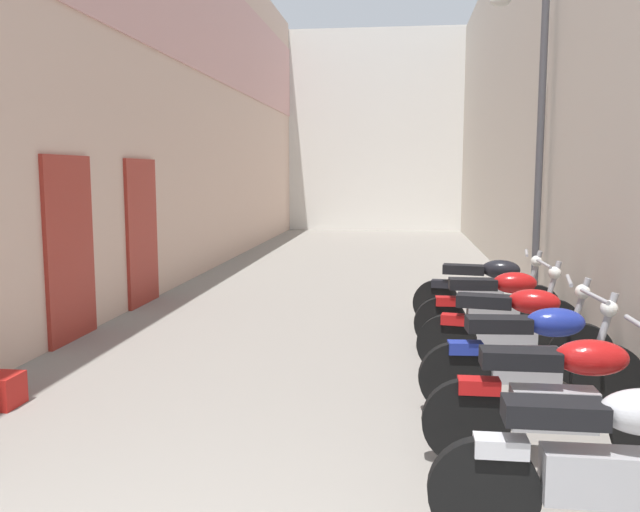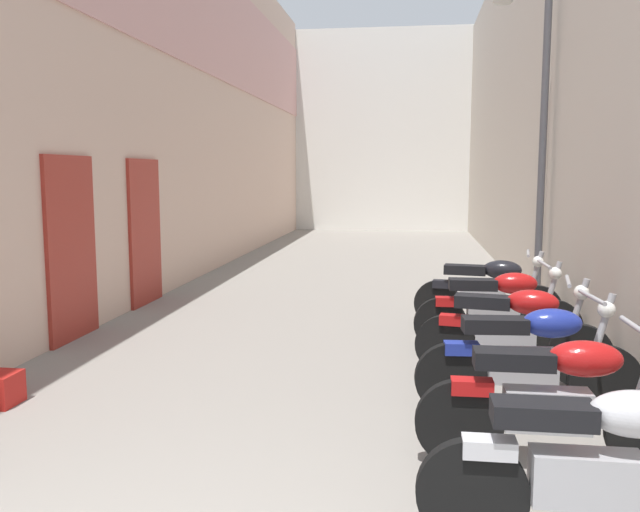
{
  "view_description": "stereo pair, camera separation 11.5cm",
  "coord_description": "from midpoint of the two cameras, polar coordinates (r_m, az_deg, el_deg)",
  "views": [
    {
      "loc": [
        0.94,
        -1.73,
        2.0
      ],
      "look_at": [
        0.0,
        5.86,
        1.03
      ],
      "focal_mm": 37.04,
      "sensor_mm": 36.0,
      "label": 1
    },
    {
      "loc": [
        1.05,
        -1.72,
        2.0
      ],
      "look_at": [
        0.0,
        5.86,
        1.03
      ],
      "focal_mm": 37.04,
      "sensor_mm": 36.0,
      "label": 2
    }
  ],
  "objects": [
    {
      "name": "motorcycle_second",
      "position": [
        4.79,
        19.59,
        -11.43
      ],
      "size": [
        1.85,
        0.58,
        1.04
      ],
      "color": "black",
      "rests_on": "ground"
    },
    {
      "name": "building_left",
      "position": [
        13.06,
        -11.97,
        13.84
      ],
      "size": [
        0.45,
        21.22,
        7.03
      ],
      "color": "beige",
      "rests_on": "ground"
    },
    {
      "name": "motorcycle_sixth",
      "position": [
        8.7,
        13.8,
        -2.9
      ],
      "size": [
        1.84,
        0.58,
        1.04
      ],
      "color": "black",
      "rests_on": "ground"
    },
    {
      "name": "motorcycle_fourth",
      "position": [
        6.63,
        15.95,
        -6.11
      ],
      "size": [
        1.83,
        0.58,
        1.04
      ],
      "color": "black",
      "rests_on": "ground"
    },
    {
      "name": "ground_plane",
      "position": [
        10.57,
        1.5,
        -3.67
      ],
      "size": [
        37.22,
        37.22,
        0.0
      ],
      "primitive_type": "plane",
      "color": "gray"
    },
    {
      "name": "building_right",
      "position": [
        12.6,
        17.42,
        13.26
      ],
      "size": [
        0.45,
        21.22,
        6.79
      ],
      "color": "beige",
      "rests_on": "ground"
    },
    {
      "name": "motorcycle_third",
      "position": [
        5.75,
        17.37,
        -8.2
      ],
      "size": [
        1.85,
        0.58,
        1.04
      ],
      "color": "black",
      "rests_on": "ground"
    },
    {
      "name": "motorcycle_nearest",
      "position": [
        3.87,
        22.94,
        -16.11
      ],
      "size": [
        1.85,
        0.58,
        1.04
      ],
      "color": "black",
      "rests_on": "ground"
    },
    {
      "name": "street_lamp",
      "position": [
        9.68,
        17.64,
        10.42
      ],
      "size": [
        0.79,
        0.18,
        4.4
      ],
      "color": "#47474C",
      "rests_on": "ground"
    },
    {
      "name": "motorcycle_fifth",
      "position": [
        7.65,
        14.74,
        -4.31
      ],
      "size": [
        1.85,
        0.58,
        1.04
      ],
      "color": "black",
      "rests_on": "ground"
    },
    {
      "name": "building_far_end",
      "position": [
        24.01,
        4.72,
        10.6
      ],
      "size": [
        8.95,
        2.0,
        6.85
      ],
      "primitive_type": "cube",
      "color": "silver",
      "rests_on": "ground"
    }
  ]
}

